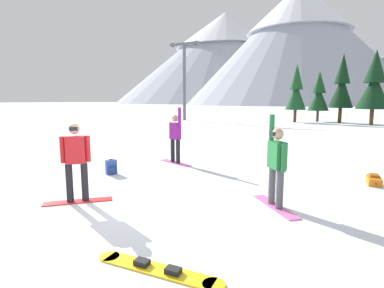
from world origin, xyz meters
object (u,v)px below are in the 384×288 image
object	(u,v)px
pine_tree_slender	(342,85)
pine_tree_leaning	(296,91)
backpack_orange	(374,180)
pine_tree_twin	(319,94)
loose_snowboard_near_right	(157,269)
snowboarder_background	(175,137)
snowboarder_foreground	(76,161)
snowboarder_midground	(277,165)
pine_tree_short	(374,84)
backpack_blue	(111,167)
ski_lift_tower	(184,75)

from	to	relation	value
pine_tree_slender	pine_tree_leaning	bearing A→B (deg)	-163.20
backpack_orange	pine_tree_twin	bearing A→B (deg)	98.06
loose_snowboard_near_right	snowboarder_background	bearing A→B (deg)	118.64
loose_snowboard_near_right	pine_tree_leaning	distance (m)	30.53
snowboarder_foreground	snowboarder_midground	xyz separation A→B (m)	(3.99, 1.72, -0.02)
snowboarder_midground	backpack_orange	size ratio (longest dim) A/B	3.59
snowboarder_foreground	pine_tree_twin	size ratio (longest dim) A/B	0.33
snowboarder_background	backpack_orange	bearing A→B (deg)	-0.24
pine_tree_twin	pine_tree_slender	bearing A→B (deg)	-24.64
pine_tree_short	pine_tree_twin	bearing A→B (deg)	147.02
pine_tree_twin	snowboarder_background	bearing A→B (deg)	-95.37
snowboarder_foreground	pine_tree_leaning	size ratio (longest dim) A/B	0.29
snowboarder_background	snowboarder_midground	bearing A→B (deg)	-34.99
snowboarder_midground	backpack_orange	bearing A→B (deg)	55.79
snowboarder_midground	backpack_orange	world-z (taller)	snowboarder_midground
snowboarder_midground	pine_tree_slender	xyz separation A→B (m)	(0.48, 28.31, 2.89)
backpack_blue	snowboarder_background	bearing A→B (deg)	68.68
ski_lift_tower	loose_snowboard_near_right	bearing A→B (deg)	-61.73
backpack_blue	snowboarder_midground	bearing A→B (deg)	-6.79
snowboarder_background	loose_snowboard_near_right	distance (m)	7.07
ski_lift_tower	snowboarder_background	bearing A→B (deg)	-61.84
pine_tree_slender	pine_tree_short	size ratio (longest dim) A/B	1.02
snowboarder_background	pine_tree_slender	distance (m)	25.94
loose_snowboard_near_right	pine_tree_twin	xyz separation A→B (m)	(-0.88, 32.52, 2.95)
backpack_blue	pine_tree_slender	world-z (taller)	pine_tree_slender
snowboarder_foreground	ski_lift_tower	world-z (taller)	ski_lift_tower
backpack_orange	pine_tree_short	distance (m)	23.51
backpack_orange	ski_lift_tower	size ratio (longest dim) A/B	0.06
backpack_orange	pine_tree_slender	bearing A→B (deg)	93.42
pine_tree_short	backpack_orange	bearing A→B (deg)	-92.92
snowboarder_background	backpack_orange	size ratio (longest dim) A/B	3.71
snowboarder_background	backpack_orange	xyz separation A→B (m)	(6.22, -0.03, -0.82)
snowboarder_midground	pine_tree_leaning	xyz separation A→B (m)	(-3.77, 27.03, 2.37)
pine_tree_slender	pine_tree_twin	world-z (taller)	pine_tree_slender
loose_snowboard_near_right	pine_tree_leaning	size ratio (longest dim) A/B	0.32
pine_tree_twin	pine_tree_short	bearing A→B (deg)	-32.98
snowboarder_background	pine_tree_twin	bearing A→B (deg)	84.63
backpack_orange	pine_tree_leaning	world-z (taller)	pine_tree_leaning
pine_tree_slender	backpack_blue	bearing A→B (deg)	-101.46
pine_tree_slender	pine_tree_short	distance (m)	3.47
backpack_orange	pine_tree_short	size ratio (longest dim) A/B	0.08
pine_tree_slender	snowboarder_foreground	bearing A→B (deg)	-98.46
snowboarder_midground	pine_tree_twin	size ratio (longest dim) A/B	0.36
snowboarder_background	pine_tree_short	size ratio (longest dim) A/B	0.30
snowboarder_midground	snowboarder_background	size ratio (longest dim) A/B	0.97
snowboarder_background	ski_lift_tower	world-z (taller)	ski_lift_tower
backpack_blue	ski_lift_tower	xyz separation A→B (m)	(-10.79, 24.20, 5.02)
pine_tree_twin	pine_tree_leaning	bearing A→B (deg)	-131.32
pine_tree_slender	backpack_orange	bearing A→B (deg)	-86.58
pine_tree_short	ski_lift_tower	xyz separation A→B (m)	(-19.10, -1.32, 1.50)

